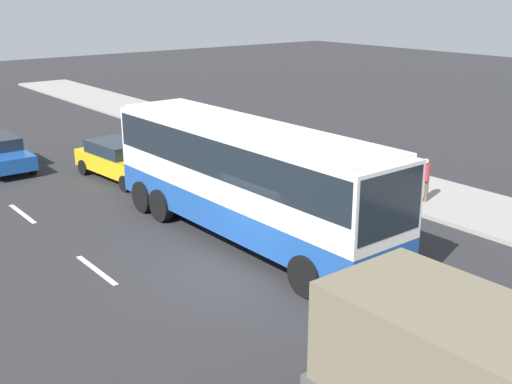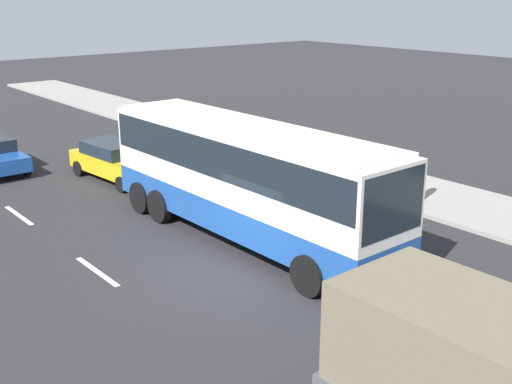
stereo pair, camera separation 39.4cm
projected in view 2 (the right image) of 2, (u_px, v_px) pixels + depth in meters
The scene contains 8 objects.
ground_plane at pixel (243, 270), 17.57m from camera, with size 120.00×120.00×0.00m, color #28282B.
sidewalk_curb at pixel (444, 200), 23.28m from camera, with size 80.00×4.00×0.15m, color gray.
lane_centreline at pixel (32, 225), 20.99m from camera, with size 27.05×0.16×0.01m.
coach_bus at pixel (245, 170), 19.05m from camera, with size 11.09×2.70×3.63m.
car_red_compact at pixel (159, 137), 30.09m from camera, with size 4.59×2.06×1.39m.
car_yellow_taxi at pixel (115, 160), 25.82m from camera, with size 4.66×2.17×1.52m.
pedestrian_near_curb at pixel (422, 176), 22.73m from camera, with size 0.32×0.32×1.58m.
pedestrian_at_crossing at pixel (377, 161), 24.93m from camera, with size 0.32×0.32×1.52m.
Camera 2 is at (12.62, -9.99, 7.40)m, focal length 44.56 mm.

